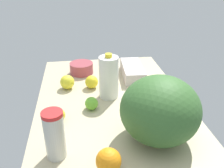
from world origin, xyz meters
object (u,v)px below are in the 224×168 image
milk_jug (109,77)px  lemon_near_front (59,115)px  orange_loose (109,161)px  lemon_beside_bowl (67,82)px  egg_carton (132,71)px  lemon_by_jug (92,82)px  tumbler_cup (55,135)px  mixing_bowl (81,68)px  watermelon (160,110)px  lime_far_back (92,103)px

milk_jug → lemon_near_front: 32.58cm
orange_loose → lemon_beside_bowl: bearing=-166.7°
egg_carton → lemon_by_jug: (12.19, -26.08, 0.13)cm
orange_loose → lemon_beside_bowl: orange_loose is taller
tumbler_cup → milk_jug: bearing=149.1°
mixing_bowl → lemon_by_jug: 21.56cm
mixing_bowl → lemon_beside_bowl: size_ratio=1.86×
watermelon → lemon_beside_bowl: size_ratio=3.98×
watermelon → egg_carton: 60.89cm
milk_jug → tumbler_cup: 48.48cm
lemon_by_jug → lemon_beside_bowl: bearing=-94.9°
milk_jug → egg_carton: size_ratio=0.85×
milk_jug → lime_far_back: size_ratio=3.77×
tumbler_cup → lemon_beside_bowl: size_ratio=2.44×
lime_far_back → lemon_beside_bowl: (-23.59, -11.93, 0.75)cm
lemon_by_jug → lemon_near_front: bearing=-29.4°
tumbler_cup → lime_far_back: 34.31cm
milk_jug → watermelon: size_ratio=0.77×
lemon_near_front → lemon_by_jug: lemon_by_jug is taller
egg_carton → orange_loose: (74.80, -24.58, 0.94)cm
lime_far_back → lemon_near_front: lime_far_back is taller
watermelon → lemon_near_front: bearing=-113.9°
watermelon → lime_far_back: 37.16cm
egg_carton → lemon_by_jug: bearing=-61.6°
egg_carton → orange_loose: bearing=-14.9°
tumbler_cup → orange_loose: bearing=61.1°
lemon_beside_bowl → lemon_by_jug: size_ratio=1.08×
lemon_beside_bowl → watermelon: bearing=37.1°
milk_jug → egg_carton: milk_jug is taller
mixing_bowl → lemon_beside_bowl: (19.82, -8.54, 0.48)cm
orange_loose → lemon_by_jug: orange_loose is taller
tumbler_cup → lemon_near_front: tumbler_cup is taller
milk_jug → lemon_beside_bowl: 26.04cm
tumbler_cup → orange_loose: tumbler_cup is taller
orange_loose → lemon_beside_bowl: (-63.77, -15.03, -0.52)cm
egg_carton → mixing_bowl: bearing=-102.5°
watermelon → milk_jug: bearing=-157.5°
egg_carton → mixing_bowl: egg_carton is taller
lemon_beside_bowl → lemon_near_front: lemon_beside_bowl is taller
egg_carton → lemon_beside_bowl: size_ratio=3.60×
milk_jug → lime_far_back: milk_jug is taller
tumbler_cup → lemon_beside_bowl: (-53.78, 3.04, -5.71)cm
lime_far_back → lemon_by_jug: (-22.43, 1.60, 0.46)cm
milk_jug → lemon_beside_bowl: (-12.19, -21.83, -7.25)cm
lemon_beside_bowl → lemon_by_jug: 13.58cm
mixing_bowl → orange_loose: size_ratio=1.65×
watermelon → lemon_near_front: watermelon is taller
milk_jug → lemon_beside_bowl: bearing=-119.2°
lime_far_back → lemon_beside_bowl: bearing=-153.2°
milk_jug → mixing_bowl: (-32.01, -13.29, -7.73)cm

